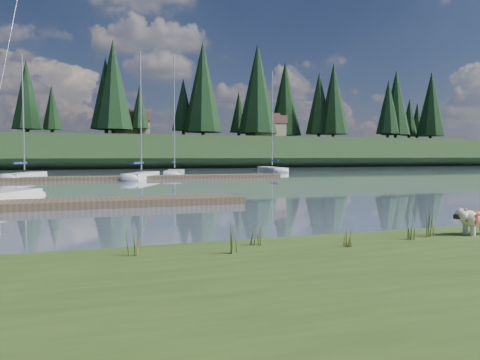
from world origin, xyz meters
name	(u,v)px	position (x,y,z in m)	size (l,w,h in m)	color
ground	(110,180)	(0.00, 30.00, 0.00)	(200.00, 200.00, 0.00)	slate
bank	(341,332)	(0.00, -6.00, 0.17)	(60.00, 9.00, 0.35)	#334E1B
ridge	(93,153)	(0.00, 73.00, 2.50)	(200.00, 20.00, 5.00)	#1E3419
bulldog	(477,218)	(5.34, -2.60, 0.70)	(0.95, 0.44, 0.57)	silver
dock_near	(38,205)	(-4.00, 9.00, 0.15)	(16.00, 2.00, 0.30)	#4C3D2C
dock_far	(135,178)	(2.00, 30.00, 0.15)	(26.00, 2.20, 0.30)	#4C3D2C
sailboat_bg_1	(28,175)	(-6.57, 33.54, 0.33)	(3.43, 7.09, 10.56)	silver
sailboat_bg_2	(144,175)	(2.86, 30.67, 0.33)	(4.25, 7.14, 10.90)	silver
sailboat_bg_3	(175,172)	(6.72, 36.27, 0.32)	(3.60, 8.14, 11.76)	silver
sailboat_bg_5	(270,169)	(20.56, 44.46, 0.32)	(2.76, 9.05, 12.62)	silver
weed_0	(233,236)	(-0.07, -2.67, 0.65)	(0.17, 0.14, 0.72)	#475B23
weed_1	(256,233)	(0.55, -2.13, 0.58)	(0.17, 0.14, 0.54)	#475B23
weed_2	(411,228)	(3.68, -2.59, 0.58)	(0.17, 0.14, 0.55)	#475B23
weed_3	(133,241)	(-1.70, -2.35, 0.59)	(0.17, 0.14, 0.58)	#475B23
weed_4	(347,237)	(2.07, -2.81, 0.53)	(0.17, 0.14, 0.43)	#475B23
weed_5	(428,223)	(4.22, -2.43, 0.62)	(0.17, 0.14, 0.65)	#475B23
mud_lip	(219,256)	(0.00, -1.60, 0.07)	(60.00, 0.50, 0.14)	#33281C
conifer_3	(27,95)	(-10.00, 72.00, 11.74)	(4.84, 4.84, 12.25)	#382619
conifer_4	(113,85)	(3.00, 66.00, 13.09)	(6.16, 6.16, 15.10)	#382619
conifer_5	(183,105)	(15.00, 70.00, 10.83)	(3.96, 3.96, 10.35)	#382619
conifer_6	(257,88)	(28.00, 68.00, 13.99)	(7.04, 7.04, 17.00)	#382619
conifer_7	(319,103)	(42.00, 71.00, 12.19)	(5.28, 5.28, 13.20)	#382619
conifer_8	(388,107)	(55.00, 67.00, 11.51)	(4.62, 4.62, 11.77)	#382619
conifer_9	(431,104)	(68.00, 70.00, 12.87)	(5.94, 5.94, 14.62)	#382619
house_1	(130,124)	(6.00, 71.00, 7.31)	(6.30, 5.30, 4.65)	gray
house_2	(266,126)	(30.00, 69.00, 7.31)	(6.30, 5.30, 4.65)	gray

